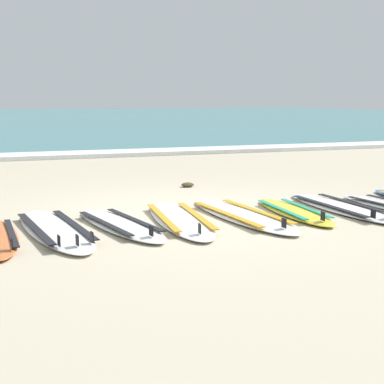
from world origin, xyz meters
The scene contains 10 objects.
ground_plane centered at (0.00, 0.00, 0.00)m, with size 80.00×80.00×0.00m, color #C1B599.
sea centered at (0.00, 37.58, 0.05)m, with size 80.00×60.00×0.10m, color teal.
wave_foam_strip centered at (0.00, 8.16, 0.06)m, with size 80.00×1.17×0.11m, color white.
surfboard_2 centered at (-1.75, -0.44, 0.04)m, with size 0.91×2.55×0.18m.
surfboard_3 centered at (-0.98, -0.43, 0.04)m, with size 0.95×2.22×0.18m.
surfboard_4 centered at (-0.20, -0.38, 0.04)m, with size 0.82×2.47×0.18m.
surfboard_5 centered at (0.64, -0.42, 0.04)m, with size 0.84×2.55×0.18m.
surfboard_6 centered at (1.39, -0.43, 0.04)m, with size 0.59×2.00×0.18m.
surfboard_7 centered at (2.17, -0.41, 0.04)m, with size 0.67×2.43×0.18m.
seaweed_clump_near_shoreline centered at (0.84, 2.28, 0.04)m, with size 0.23×0.18×0.08m, color #4C4228.
Camera 1 is at (-2.46, -7.13, 1.55)m, focal length 54.07 mm.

